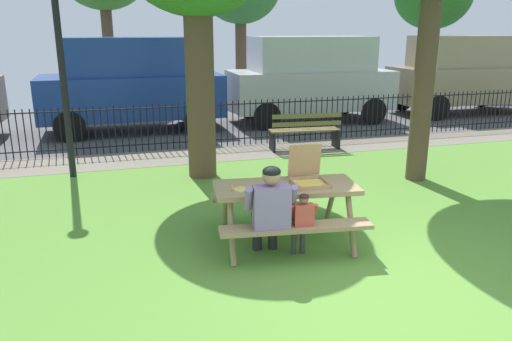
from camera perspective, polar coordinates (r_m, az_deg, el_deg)
The scene contains 14 objects.
ground at distance 6.72m, azimuth 7.41°, elevation -7.55°, with size 28.00×10.98×0.02m, color #5F9638.
cobblestone_walkway at distance 11.04m, azimuth -2.50°, elevation 2.04°, with size 28.00×1.40×0.01m, color gray.
street_asphalt at distance 14.90m, azimuth -6.22°, elevation 5.62°, with size 28.00×6.65×0.01m, color #515154.
picnic_table_foreground at distance 6.29m, azimuth 3.43°, elevation -3.19°, with size 1.97×1.70×0.79m.
pizza_box_open at distance 6.29m, azimuth 6.04°, elevation -0.73°, with size 0.46×0.50×0.48m.
pizza_slice_on_table at distance 6.08m, azimuth -1.95°, elevation -2.08°, with size 0.25×0.22×0.02m.
adult_at_table at distance 5.75m, azimuth 1.61°, elevation -4.41°, with size 0.63×0.62×1.19m.
child_at_table at distance 5.86m, azimuth 5.34°, elevation -5.60°, with size 0.34×0.34×0.85m.
iron_fence_streetside at distance 11.59m, azimuth -3.36°, elevation 5.47°, with size 20.63×0.03×1.07m.
park_bench_center at distance 11.31m, azimuth 5.68°, elevation 4.49°, with size 1.63×0.59×0.85m.
lamp_post_walkway at distance 9.52m, azimuth -21.80°, elevation 13.83°, with size 0.28×0.28×4.06m.
parked_car_center at distance 13.64m, azimuth -14.13°, elevation 9.85°, with size 4.73×2.14×2.46m.
parked_car_right at distance 14.74m, azimuth 6.29°, elevation 10.66°, with size 4.73×2.14×2.46m.
parked_car_far_right at distance 17.50m, azimuth 23.04°, elevation 10.34°, with size 4.71×2.10×2.46m.
Camera 1 is at (-2.54, -4.13, 2.67)m, focal length 34.64 mm.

